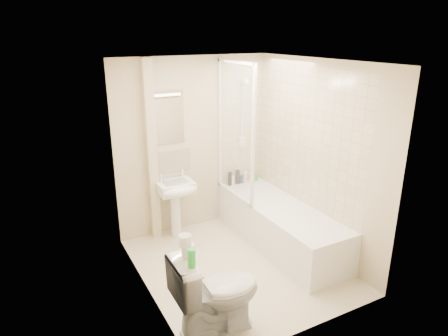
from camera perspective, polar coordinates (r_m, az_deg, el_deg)
floor at (r=4.97m, az=1.99°, el=-13.79°), size 2.50×2.50×0.00m
wall_back at (r=5.50m, az=-4.38°, el=3.20°), size 2.20×0.02×2.40m
wall_left at (r=4.03m, az=-11.50°, el=-3.10°), size 0.02×2.50×2.40m
wall_right at (r=5.06m, az=13.02°, el=1.33°), size 0.02×2.50×2.40m
ceiling at (r=4.19m, az=2.37°, el=14.99°), size 2.20×2.50×0.02m
tile_back at (r=5.77m, az=2.47°, el=6.28°), size 0.70×0.01×1.75m
tile_right at (r=5.13m, az=11.65°, el=4.31°), size 0.01×2.10×1.75m
pipe_boxing at (r=5.24m, az=-10.32°, el=2.14°), size 0.12×0.12×2.40m
splashback at (r=5.42m, az=-7.83°, el=0.93°), size 0.60×0.02×0.30m
mirror at (r=5.27m, az=-8.09°, el=6.62°), size 0.46×0.01×0.60m
strip_light at (r=5.18m, az=-8.19°, el=10.57°), size 0.42×0.07×0.07m
bathtub at (r=5.34m, az=8.00°, el=-7.98°), size 0.70×2.10×0.55m
shower_screen at (r=5.22m, az=1.60°, el=5.23°), size 0.04×0.92×1.80m
shower_fixture at (r=5.71m, az=2.70°, el=7.38°), size 0.10×0.16×0.99m
pedestal_sink at (r=5.35m, az=-6.79°, el=-3.71°), size 0.47×0.45×0.91m
bottle_black_a at (r=5.82m, az=0.87°, el=-1.55°), size 0.06×0.06×0.20m
bottle_white_a at (r=5.85m, az=1.17°, el=-1.79°), size 0.06×0.06×0.14m
bottle_black_b at (r=5.88m, az=1.97°, el=-1.31°), size 0.06×0.06×0.21m
bottle_blue at (r=5.93m, az=2.49°, el=-1.64°), size 0.05×0.05×0.11m
bottle_cream at (r=5.95m, az=3.07°, el=-1.28°), size 0.06×0.06×0.17m
bottle_white_b at (r=6.00m, az=3.79°, el=-1.27°), size 0.05×0.05×0.14m
bottle_green at (r=6.05m, az=4.54°, el=-1.33°), size 0.06×0.06×0.09m
toilet at (r=3.84m, az=-1.06°, el=-17.35°), size 0.50×0.83×0.83m
toilet_roll_lower at (r=3.54m, az=-5.14°, el=-11.63°), size 0.12×0.12×0.11m
toilet_roll_upper at (r=3.48m, az=-5.58°, el=-10.25°), size 0.11×0.11×0.10m
green_bottle at (r=3.38m, az=-4.64°, el=-12.68°), size 0.07×0.07×0.17m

